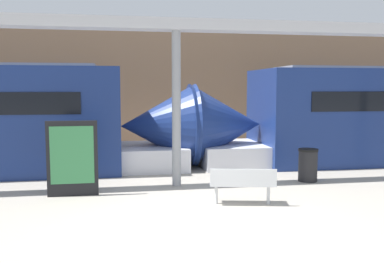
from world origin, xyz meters
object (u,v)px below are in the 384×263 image
Objects in this scene: bench_near at (243,182)px; poster_board at (72,158)px; support_column_near at (176,109)px; trash_bin at (308,165)px.

poster_board is at bearing 170.91° from bench_near.
support_column_near reaches higher than bench_near.
poster_board is (-3.67, 1.39, 0.40)m from bench_near.
poster_board is (-6.06, -0.56, 0.45)m from trash_bin.
support_column_near reaches higher than trash_bin.
bench_near is at bearing -60.63° from support_column_near.
support_column_near is (2.52, 0.65, 1.07)m from poster_board.
poster_board reaches higher than bench_near.
bench_near is 3.09m from trash_bin.
trash_bin is (2.40, 1.95, -0.05)m from bench_near.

